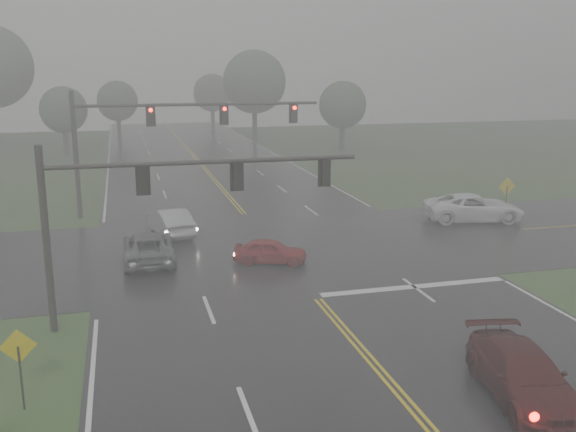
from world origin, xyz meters
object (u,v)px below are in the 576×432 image
object	(u,v)px
sedan_silver	(171,235)
car_grey	(149,262)
sedan_maroon	(521,398)
signal_gantry_far	(156,127)
sedan_red	(270,263)
pickup_white	(473,221)
signal_gantry_near	(146,198)

from	to	relation	value
sedan_silver	car_grey	world-z (taller)	sedan_silver
sedan_maroon	signal_gantry_far	distance (m)	28.74
sedan_red	sedan_silver	world-z (taller)	sedan_silver
sedan_red	car_grey	distance (m)	5.97
sedan_silver	pickup_white	bearing A→B (deg)	164.64
sedan_maroon	signal_gantry_far	size ratio (longest dim) A/B	0.32
pickup_white	sedan_red	bearing A→B (deg)	121.80
signal_gantry_near	sedan_maroon	bearing A→B (deg)	-40.60
sedan_maroon	pickup_white	bearing A→B (deg)	73.20
signal_gantry_near	sedan_silver	bearing A→B (deg)	82.44
car_grey	signal_gantry_near	world-z (taller)	signal_gantry_near
sedan_maroon	sedan_red	bearing A→B (deg)	115.68
sedan_red	pickup_white	distance (m)	15.10
sedan_red	sedan_maroon	bearing A→B (deg)	-145.11
pickup_white	signal_gantry_near	world-z (taller)	signal_gantry_near
sedan_maroon	signal_gantry_far	bearing A→B (deg)	117.81
sedan_silver	pickup_white	size ratio (longest dim) A/B	0.77
car_grey	signal_gantry_near	distance (m)	9.08
sedan_red	signal_gantry_near	size ratio (longest dim) A/B	0.31
sedan_silver	signal_gantry_near	xyz separation A→B (m)	(-1.67, -12.60, 4.73)
sedan_red	car_grey	bearing A→B (deg)	92.19
sedan_red	car_grey	world-z (taller)	car_grey
sedan_red	signal_gantry_near	world-z (taller)	signal_gantry_near
sedan_silver	pickup_white	distance (m)	18.45
sedan_red	signal_gantry_far	distance (m)	14.26
sedan_maroon	signal_gantry_near	size ratio (longest dim) A/B	0.44
sedan_silver	sedan_red	bearing A→B (deg)	111.52
signal_gantry_near	pickup_white	bearing A→B (deg)	29.37
car_grey	signal_gantry_near	size ratio (longest dim) A/B	0.45
sedan_red	car_grey	xyz separation A→B (m)	(-5.70, 1.76, 0.00)
pickup_white	signal_gantry_near	xyz separation A→B (m)	(-20.08, -11.30, 4.73)
sedan_silver	signal_gantry_near	size ratio (longest dim) A/B	0.40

